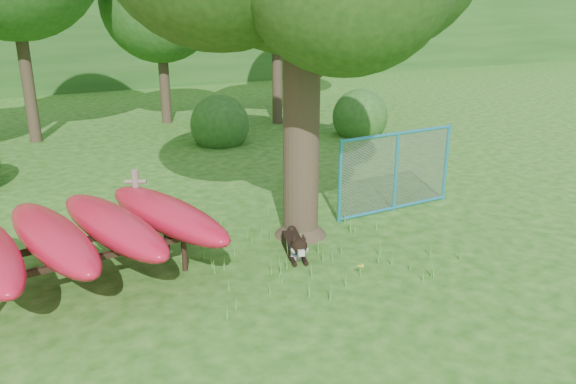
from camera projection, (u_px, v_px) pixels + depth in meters
name	position (u px, v px, depth m)	size (l,w,h in m)	color
ground	(312.00, 275.00, 8.91)	(80.00, 80.00, 0.00)	#205410
wooden_post	(138.00, 205.00, 9.87)	(0.37, 0.22, 1.37)	#6E6153
kayak_rack	(83.00, 231.00, 8.36)	(4.02, 3.57, 1.13)	black
husky_dog	(295.00, 246.00, 9.52)	(0.57, 1.14, 0.53)	black
fence_section	(396.00, 172.00, 11.46)	(2.85, 0.15, 2.78)	#299AC1
wildflower_clump	(361.00, 267.00, 8.79)	(0.10, 0.10, 0.21)	#499731
bg_tree_c	(159.00, 4.00, 19.16)	(4.00, 4.00, 6.12)	#372A1E
shrub_right	(359.00, 135.00, 18.51)	(1.80, 1.80, 1.80)	#20501A
shrub_mid	(221.00, 144.00, 17.34)	(1.80, 1.80, 1.80)	#20501A
wooded_hillside	(60.00, 25.00, 31.39)	(80.00, 12.00, 6.00)	#20501A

